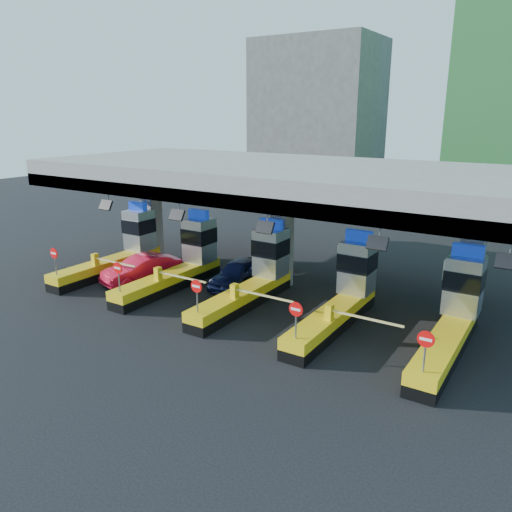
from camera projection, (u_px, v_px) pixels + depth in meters
The scene contains 10 objects.
ground at pixel (253, 302), 26.47m from camera, with size 120.00×120.00×0.00m, color black.
toll_canopy at pixel (282, 180), 27.09m from camera, with size 28.00×12.09×7.00m.
toll_lane_far_left at pixel (123, 248), 31.48m from camera, with size 4.43×8.00×4.16m.
toll_lane_left at pixel (183, 261), 28.89m from camera, with size 4.43×8.00×4.16m.
toll_lane_center at pixel (256, 275), 26.30m from camera, with size 4.43×8.00×4.16m.
toll_lane_right at pixel (344, 293), 23.72m from camera, with size 4.43×8.00×4.16m.
toll_lane_far_right at pixel (454, 315), 21.13m from camera, with size 4.43×8.00×4.16m.
bg_building_concrete at pixel (317, 118), 60.37m from camera, with size 14.00×10.00×18.00m, color #4C4C49.
van at pixel (239, 273), 28.69m from camera, with size 1.83×4.54×1.55m, color black.
red_car at pixel (142, 269), 29.38m from camera, with size 1.65×4.73×1.56m, color red.
Camera 1 is at (13.47, -20.78, 9.65)m, focal length 35.00 mm.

